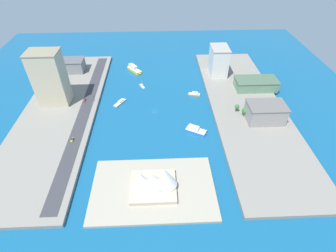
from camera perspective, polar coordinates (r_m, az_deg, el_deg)
ground_plane at (r=253.78m, az=-3.05°, el=3.42°), size 440.00×440.00×0.00m
quay_west at (r=267.36m, az=16.97°, el=4.05°), size 70.00×240.00×3.05m
quay_east at (r=270.44m, az=-22.84°, el=2.91°), size 70.00×240.00×3.05m
peninsula_point at (r=185.91m, az=-3.28°, el=-13.71°), size 86.06×54.45×2.00m
road_strip at (r=261.81m, az=-17.88°, el=3.43°), size 11.13×228.00×0.15m
sailboat_small_white at (r=292.46m, az=-5.76°, el=8.83°), size 6.59×10.18×9.40m
catamaran_blue at (r=229.51m, az=6.06°, el=-0.81°), size 19.88×15.82×4.79m
water_taxi_orange at (r=277.35m, az=5.87°, el=7.08°), size 13.55×7.13×3.31m
ferry_yellow_fast at (r=324.93m, az=-7.51°, el=12.42°), size 19.17×22.73×6.99m
yacht_sleek_gray at (r=267.27m, az=-10.60°, el=5.11°), size 12.45×15.69×3.12m
carpark_squat_concrete at (r=248.33m, az=20.77°, el=2.85°), size 33.76×22.64×16.50m
hotel_broad_white at (r=308.95m, az=11.14°, el=13.97°), size 19.38×27.35×32.46m
office_block_beige at (r=271.08m, az=-24.73°, el=9.58°), size 28.86×21.56×52.94m
terminal_long_green at (r=294.99m, az=18.87°, el=8.84°), size 44.61×22.26×10.97m
warehouse_low_gray at (r=335.98m, az=-21.56°, el=12.37°), size 41.70×20.82×14.37m
taxi_yellow_cab at (r=229.63m, az=-20.48°, el=-2.86°), size 2.01×4.78×1.50m
pickup_red at (r=274.92m, az=-18.02°, el=5.50°), size 1.96×5.20×1.59m
traffic_light_waterfront at (r=269.13m, az=-16.05°, el=6.03°), size 0.36×0.36×6.50m
opera_landmark at (r=178.88m, az=-2.99°, el=-12.02°), size 32.53×28.07×21.11m
park_tree_cluster at (r=249.75m, az=16.40°, el=3.46°), size 11.60×12.24×9.05m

